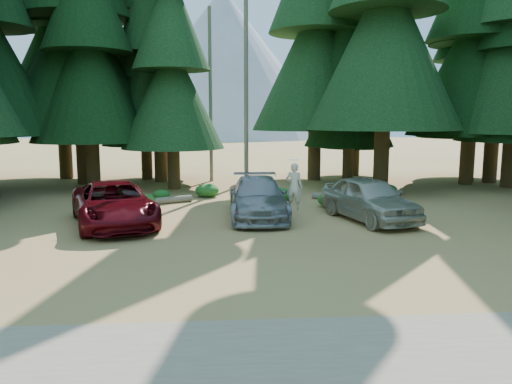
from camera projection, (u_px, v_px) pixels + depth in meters
ground at (245, 252)px, 14.01m from camera, size 160.00×160.00×0.00m
gravel_strip at (266, 365)px, 7.60m from camera, size 26.00×3.50×0.01m
forest_belt_north at (232, 183)px, 28.81m from camera, size 36.00×7.00×22.00m
snag_front at (246, 76)px, 27.48m from camera, size 0.24×0.24×12.00m
snag_back at (210, 96)px, 28.97m from camera, size 0.20×0.20×10.00m
mountain_peak at (210, 72)px, 98.99m from camera, size 48.00×50.00×28.00m
red_pickup at (114, 204)px, 17.37m from camera, size 4.16×6.00×1.52m
silver_minivan_center at (258, 198)px, 18.81m from camera, size 2.19×5.22×1.50m
silver_minivan_right at (369, 199)px, 18.25m from camera, size 3.09×5.06×1.61m
frisbee_player at (294, 186)px, 17.78m from camera, size 0.73×0.62×1.80m
log_left at (146, 202)px, 21.42m from camera, size 3.89×2.12×0.30m
log_mid at (350, 197)px, 22.70m from camera, size 3.38×1.48×0.29m
log_right at (367, 197)px, 22.94m from camera, size 4.13×2.49×0.29m
shrub_far_left at (144, 200)px, 21.34m from camera, size 0.94×0.94×0.52m
shrub_left at (161, 194)px, 23.10m from camera, size 0.81×0.81×0.44m
shrub_center_left at (207, 190)px, 23.74m from camera, size 1.13×1.13×0.62m
shrub_center_right at (280, 194)px, 22.74m from camera, size 1.07×1.07×0.59m
shrub_right at (331, 200)px, 21.03m from camera, size 1.15×1.15×0.63m
shrub_far_right at (388, 190)px, 24.30m from camera, size 0.95×0.95×0.52m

